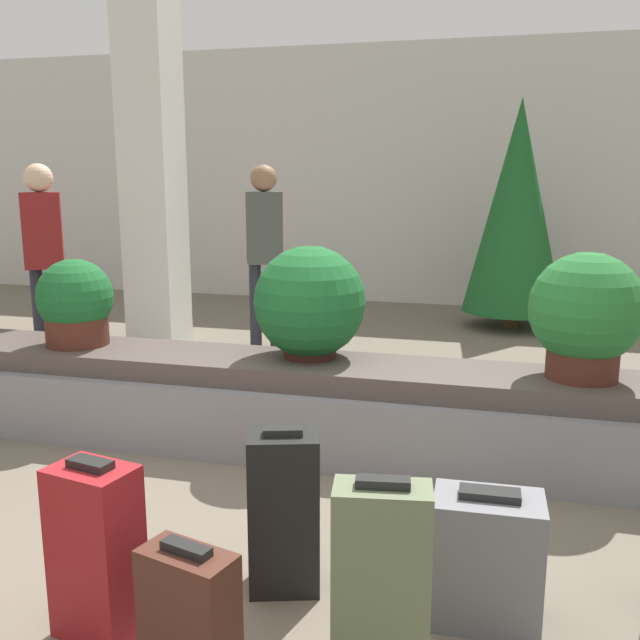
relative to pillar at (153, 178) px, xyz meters
The scene contains 15 objects.
ground_plane 4.33m from the pillar, 58.13° to the right, with size 18.00×18.00×0.00m, color #6B6051.
back_wall 3.70m from the pillar, 54.99° to the left, with size 18.00×0.06×3.20m.
carousel 3.25m from the pillar, 44.21° to the right, with size 7.32×0.73×0.55m.
pillar is the anchor object (origin of this frame).
suitcase_0 4.43m from the pillar, 56.14° to the right, with size 0.32×0.27×0.68m.
suitcase_2 4.54m from the pillar, 65.56° to the right, with size 0.33×0.26×0.67m.
suitcase_3 5.03m from the pillar, 54.48° to the right, with size 0.33×0.21×0.72m.
suitcase_5 4.87m from the pillar, 61.56° to the right, with size 0.35×0.24×0.49m.
suitcase_6 4.92m from the pillar, 48.31° to the right, with size 0.41×0.27×0.52m.
potted_plant_0 2.93m from the pillar, 44.14° to the right, with size 0.67×0.67×0.67m.
potted_plant_1 2.26m from the pillar, 76.43° to the right, with size 0.48×0.48×0.56m.
potted_plant_2 4.18m from the pillar, 29.62° to the right, with size 0.60×0.60×0.69m.
traveler_0 1.17m from the pillar, 10.17° to the left, with size 0.37×0.30×1.72m.
traveler_1 1.13m from the pillar, 137.66° to the right, with size 0.37×0.32×1.72m.
decorated_tree 3.73m from the pillar, 29.68° to the left, with size 1.06×1.06×2.40m.
Camera 1 is at (1.04, -2.59, 1.65)m, focal length 40.00 mm.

